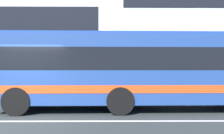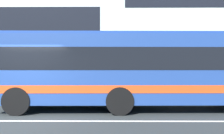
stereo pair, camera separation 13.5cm
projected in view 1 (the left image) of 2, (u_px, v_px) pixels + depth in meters
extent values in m
plane|color=#333839|center=(16.00, 121.00, 6.63)|extent=(160.00, 160.00, 0.00)
cube|color=silver|center=(16.00, 121.00, 6.63)|extent=(60.00, 0.16, 0.01)
cube|color=#1F5428|center=(18.00, 91.00, 11.94)|extent=(15.74, 1.10, 0.85)
cube|color=navy|center=(134.00, 69.00, 8.71)|extent=(10.65, 2.64, 2.56)
cube|color=black|center=(134.00, 60.00, 8.72)|extent=(10.01, 2.65, 0.82)
cube|color=#EB481A|center=(134.00, 86.00, 8.70)|extent=(10.44, 2.66, 0.28)
cube|color=navy|center=(134.00, 37.00, 8.73)|extent=(10.22, 2.24, 0.12)
cylinder|color=black|center=(222.00, 93.00, 9.94)|extent=(1.00, 0.30, 1.00)
cylinder|color=black|center=(117.00, 94.00, 9.81)|extent=(1.00, 0.30, 1.00)
cylinder|color=black|center=(120.00, 101.00, 7.56)|extent=(1.00, 0.30, 1.00)
cylinder|color=black|center=(38.00, 94.00, 9.71)|extent=(1.00, 0.30, 1.00)
cylinder|color=black|center=(17.00, 101.00, 7.46)|extent=(1.00, 0.30, 1.00)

